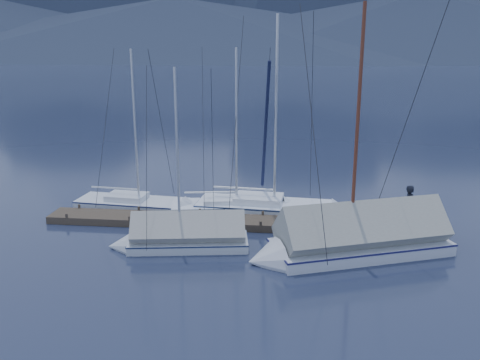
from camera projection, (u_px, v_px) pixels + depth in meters
name	position (u px, v px, depth m)	size (l,w,h in m)	color
ground	(235.00, 242.00, 21.45)	(1000.00, 1000.00, 0.00)	#161D32
dock	(240.00, 224.00, 23.34)	(18.00, 1.50, 0.54)	#382D23
mooring_posts	(229.00, 218.00, 23.33)	(15.12, 1.52, 0.35)	#382D23
sailboat_open_left	(148.00, 206.00, 25.81)	(6.70, 2.81, 8.68)	silver
sailboat_open_mid	(246.00, 208.00, 25.50)	(6.84, 3.14, 8.76)	white
sailboat_open_right	(285.00, 210.00, 25.07)	(7.99, 3.37, 10.38)	white
sailboat_covered_near	(346.00, 242.00, 20.09)	(8.54, 5.22, 10.65)	silver
sailboat_covered_far	(177.00, 239.00, 20.83)	(5.91, 2.69, 8.02)	silver
person	(410.00, 206.00, 22.13)	(0.68, 0.45, 1.87)	black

